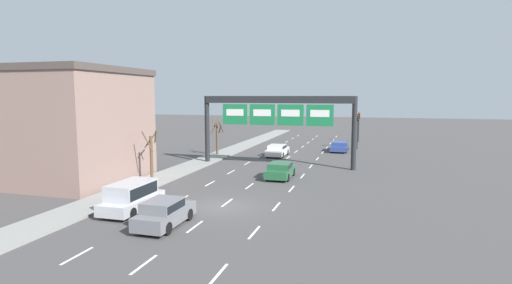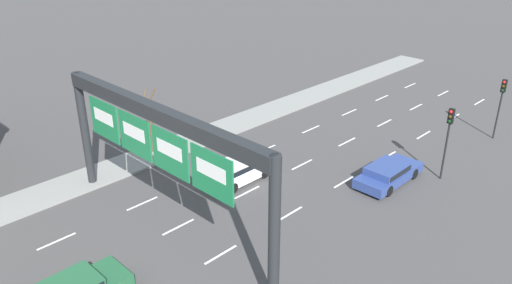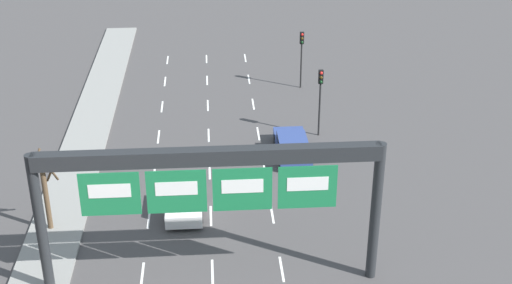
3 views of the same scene
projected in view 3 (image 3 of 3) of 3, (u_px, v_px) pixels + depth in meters
The scene contains 6 objects.
sign_gantry at pixel (209, 180), 30.55m from camera, with size 15.28×0.70×6.93m.
car_blue at pixel (292, 145), 44.29m from camera, with size 1.99×4.88×1.22m.
car_white at pixel (184, 199), 38.31m from camera, with size 1.96×4.41×1.34m.
traffic_light_near_gantry at pixel (302, 48), 53.33m from camera, with size 0.30×0.35×4.41m.
traffic_light_mid_block at pixel (320, 89), 45.70m from camera, with size 0.30×0.35×4.57m.
tree_bare_second at pixel (45, 190), 35.92m from camera, with size 1.39×1.40×4.30m.
Camera 3 is at (0.09, -11.58, 20.44)m, focal length 50.00 mm.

